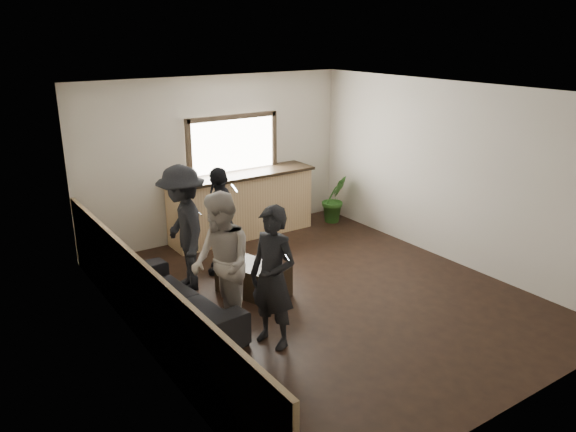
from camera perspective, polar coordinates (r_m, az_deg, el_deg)
ground at (r=7.91m, az=3.24°, el=-8.04°), size 5.00×6.00×0.01m
room_shell at (r=6.96m, az=-1.38°, el=1.28°), size 5.01×6.01×2.80m
bar_counter at (r=9.93m, az=-4.77°, el=1.52°), size 2.70×0.68×2.13m
sofa at (r=7.23m, az=-11.69°, el=-8.28°), size 1.08×2.25×0.63m
coffee_table at (r=7.89m, az=-3.53°, el=-6.39°), size 0.85×1.09×0.43m
cup_a at (r=7.79m, az=-5.08°, el=-4.66°), size 0.14×0.14×0.09m
cup_b at (r=7.79m, az=-2.08°, el=-4.58°), size 0.11×0.11×0.09m
potted_plant at (r=10.72m, az=4.76°, el=1.76°), size 0.53×0.44×0.91m
person_a at (r=6.41m, az=-1.54°, el=-6.27°), size 0.58×0.71×1.69m
person_b at (r=6.75m, az=-6.80°, el=-4.83°), size 0.78×0.93×1.74m
person_c at (r=7.89m, az=-10.61°, el=-1.29°), size 0.88×1.27×1.80m
person_d at (r=8.40m, az=-6.86°, el=-0.46°), size 0.90×1.01×1.64m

